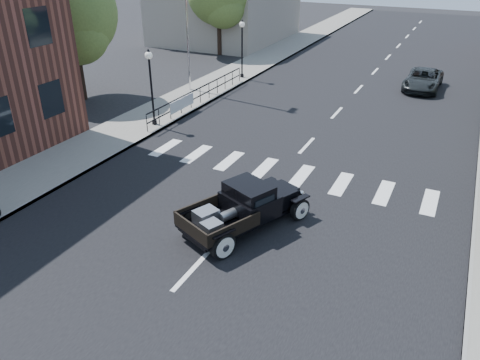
% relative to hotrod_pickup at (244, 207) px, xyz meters
% --- Properties ---
extents(ground, '(120.00, 120.00, 0.00)m').
position_rel_hotrod_pickup_xyz_m(ground, '(-0.35, 0.32, -0.77)').
color(ground, black).
rests_on(ground, ground).
extents(road, '(14.00, 80.00, 0.02)m').
position_rel_hotrod_pickup_xyz_m(road, '(-0.35, 15.32, -0.76)').
color(road, black).
rests_on(road, ground).
extents(road_markings, '(12.00, 60.00, 0.06)m').
position_rel_hotrod_pickup_xyz_m(road_markings, '(-0.35, 10.32, -0.77)').
color(road_markings, silver).
rests_on(road_markings, ground).
extents(sidewalk_left, '(3.00, 80.00, 0.15)m').
position_rel_hotrod_pickup_xyz_m(sidewalk_left, '(-8.85, 15.32, -0.70)').
color(sidewalk_left, gray).
rests_on(sidewalk_left, ground).
extents(low_building_left, '(10.00, 12.00, 5.00)m').
position_rel_hotrod_pickup_xyz_m(low_building_left, '(-15.35, 28.32, 1.73)').
color(low_building_left, '#A09586').
rests_on(low_building_left, ground).
extents(railing, '(0.08, 10.00, 1.00)m').
position_rel_hotrod_pickup_xyz_m(railing, '(-7.65, 10.32, -0.12)').
color(railing, black).
rests_on(railing, sidewalk_left).
extents(banner, '(0.04, 2.20, 0.60)m').
position_rel_hotrod_pickup_xyz_m(banner, '(-7.57, 8.32, -0.32)').
color(banner, silver).
rests_on(banner, sidewalk_left).
extents(lamp_post_b, '(0.36, 0.36, 3.69)m').
position_rel_hotrod_pickup_xyz_m(lamp_post_b, '(-7.95, 6.32, 1.22)').
color(lamp_post_b, black).
rests_on(lamp_post_b, sidewalk_left).
extents(lamp_post_c, '(0.36, 0.36, 3.69)m').
position_rel_hotrod_pickup_xyz_m(lamp_post_c, '(-7.95, 16.32, 1.22)').
color(lamp_post_c, black).
rests_on(lamp_post_c, sidewalk_left).
extents(big_tree_near, '(4.95, 4.95, 7.26)m').
position_rel_hotrod_pickup_xyz_m(big_tree_near, '(-14.35, 8.32, 2.86)').
color(big_tree_near, '#51672C').
rests_on(big_tree_near, ground).
extents(big_tree_far, '(4.87, 4.87, 7.15)m').
position_rel_hotrod_pickup_xyz_m(big_tree_far, '(-12.85, 22.32, 2.80)').
color(big_tree_far, '#51672C').
rests_on(big_tree_far, ground).
extents(hotrod_pickup, '(3.69, 4.91, 1.54)m').
position_rel_hotrod_pickup_xyz_m(hotrod_pickup, '(0.00, 0.00, 0.00)').
color(hotrod_pickup, black).
rests_on(hotrod_pickup, ground).
extents(second_car, '(2.11, 4.42, 1.22)m').
position_rel_hotrod_pickup_xyz_m(second_car, '(3.18, 19.07, -0.16)').
color(second_car, black).
rests_on(second_car, ground).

